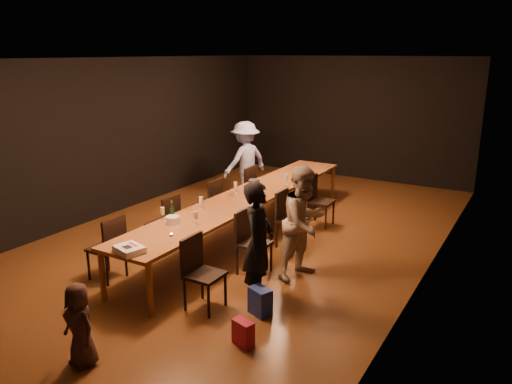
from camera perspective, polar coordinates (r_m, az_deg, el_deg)
The scene contains 30 objects.
ground at distance 8.70m, azimuth -0.99°, elevation -5.11°, with size 10.00×10.00×0.00m, color #492712.
room_shell at distance 8.19m, azimuth -1.06°, elevation 8.58°, with size 6.04×10.04×3.02m.
table at distance 8.48m, azimuth -1.01°, elevation -0.68°, with size 0.90×6.00×0.75m.
chair_right_0 at distance 6.25m, azimuth -5.88°, elevation -9.30°, with size 0.42×0.42×0.93m, color black, non-canonical shape.
chair_right_1 at distance 7.17m, azimuth -0.19°, elevation -5.83°, with size 0.42×0.42×0.93m, color black, non-canonical shape.
chair_right_2 at distance 8.16m, azimuth 4.11°, elevation -3.13°, with size 0.42×0.42×0.93m, color black, non-canonical shape.
chair_right_3 at distance 9.20m, azimuth 7.44°, elevation -1.02°, with size 0.42×0.42×0.93m, color black, non-canonical shape.
chair_left_0 at distance 7.31m, azimuth -16.77°, elevation -6.08°, with size 0.42×0.42×0.93m, color black, non-canonical shape.
chair_left_1 at distance 8.11m, azimuth -10.61°, elevation -3.49°, with size 0.42×0.42×0.93m, color black, non-canonical shape.
chair_left_2 at distance 9.00m, azimuth -5.63°, elevation -1.34°, with size 0.42×0.42×0.93m, color black, non-canonical shape.
chair_left_3 at distance 9.95m, azimuth -1.58°, elevation 0.41°, with size 0.42×0.42×0.93m, color black, non-canonical shape.
woman_birthday at distance 6.30m, azimuth 0.28°, elevation -5.81°, with size 0.57×0.38×1.57m, color black.
woman_tan at distance 6.99m, azimuth 5.52°, elevation -3.48°, with size 0.78×0.61×1.61m, color tan.
man_blue at distance 10.73m, azimuth -1.26°, elevation 3.61°, with size 1.09×0.62×1.68m, color #9BB1EF.
child at distance 5.50m, azimuth -19.50°, elevation -14.11°, with size 0.44×0.28×0.89m, color #402924.
gift_bag_red at distance 5.66m, azimuth -1.47°, elevation -15.79°, with size 0.24×0.13×0.29m, color #C11D42.
gift_bag_blue at distance 6.22m, azimuth 0.47°, elevation -12.39°, with size 0.27×0.18×0.34m, color #23379B.
birthday_cake at distance 6.28m, azimuth -14.28°, elevation -6.36°, with size 0.41×0.36×0.08m.
plate_stack at distance 7.15m, azimuth -9.51°, elevation -3.20°, with size 0.20×0.20×0.11m, color white.
champagne_bottle at distance 7.25m, azimuth -9.59°, elevation -2.11°, with size 0.07×0.07×0.31m, color black, non-canonical shape.
ice_bucket at distance 8.66m, azimuth -0.20°, elevation 0.74°, with size 0.19×0.19×0.21m, color #A7A7AB.
wineglass_0 at distance 7.29m, azimuth -10.62°, elevation -2.50°, with size 0.06×0.06×0.21m, color beige, non-canonical shape.
wineglass_1 at distance 7.03m, azimuth -6.90°, elevation -3.01°, with size 0.06×0.06×0.21m, color beige, non-canonical shape.
wineglass_2 at distance 7.72m, azimuth -6.31°, elevation -1.27°, with size 0.06×0.06×0.21m, color silver, non-canonical shape.
wineglass_3 at distance 7.95m, azimuth -0.24°, elevation -0.67°, with size 0.06×0.06×0.21m, color beige, non-canonical shape.
wineglass_4 at distance 8.55m, azimuth -2.36°, elevation 0.51°, with size 0.06×0.06×0.21m, color silver, non-canonical shape.
wineglass_5 at distance 9.11m, azimuth 3.51°, elevation 1.45°, with size 0.06×0.06×0.21m, color silver, non-canonical shape.
tealight_near at distance 6.70m, azimuth -9.64°, elevation -4.88°, with size 0.05×0.05×0.03m, color #B2B7B2.
tealight_mid at distance 8.32m, azimuth -0.44°, elevation -0.56°, with size 0.05×0.05×0.03m, color #B2B7B2.
tealight_far at distance 9.94m, azimuth 5.19°, elevation 2.11°, with size 0.05×0.05×0.03m, color #B2B7B2.
Camera 1 is at (4.24, -6.93, 3.11)m, focal length 35.00 mm.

